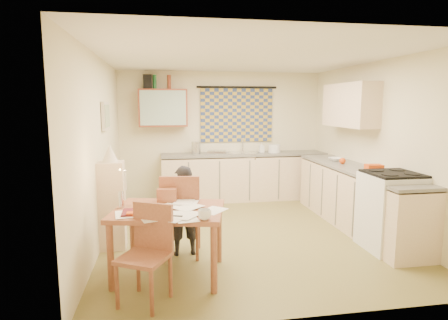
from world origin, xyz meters
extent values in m
cube|color=brown|center=(0.00, 0.00, -0.01)|extent=(4.00, 4.50, 0.02)
cube|color=white|center=(0.00, 0.00, 2.51)|extent=(4.00, 4.50, 0.02)
cube|color=beige|center=(0.00, 2.26, 1.25)|extent=(4.00, 0.02, 2.50)
cube|color=beige|center=(0.00, -2.26, 1.25)|extent=(4.00, 0.02, 2.50)
cube|color=beige|center=(-2.01, 0.00, 1.25)|extent=(0.02, 4.50, 2.50)
cube|color=beige|center=(2.01, 0.00, 1.25)|extent=(0.02, 4.50, 2.50)
cube|color=navy|center=(0.30, 2.22, 1.65)|extent=(1.45, 0.03, 1.05)
cylinder|color=black|center=(0.30, 2.20, 2.20)|extent=(1.60, 0.04, 0.04)
cube|color=maroon|center=(-1.15, 2.08, 1.80)|extent=(0.90, 0.34, 0.70)
cube|color=#99B2A5|center=(-1.15, 1.91, 1.80)|extent=(0.84, 0.02, 0.64)
cube|color=beige|center=(1.83, 0.55, 1.85)|extent=(0.34, 1.30, 0.70)
cube|color=beige|center=(-1.97, 0.40, 1.70)|extent=(0.04, 0.50, 0.40)
cube|color=#BBBBA5|center=(-1.95, 0.40, 1.70)|extent=(0.01, 0.42, 0.32)
cube|color=beige|center=(0.44, 1.95, 0.43)|extent=(3.30, 0.60, 0.86)
cube|color=#595753|center=(0.44, 1.95, 0.90)|extent=(3.30, 0.62, 0.04)
cube|color=beige|center=(1.70, 0.00, 0.43)|extent=(0.60, 2.95, 0.86)
cube|color=#595753|center=(1.70, 0.00, 0.90)|extent=(0.62, 2.95, 0.04)
cube|color=white|center=(1.70, -0.91, 0.49)|extent=(0.65, 0.65, 0.98)
cube|color=black|center=(1.70, -0.91, 0.99)|extent=(0.62, 0.62, 0.03)
cube|color=silver|center=(0.38, 1.95, 0.88)|extent=(0.67, 0.62, 0.10)
cylinder|color=silver|center=(0.41, 2.13, 1.06)|extent=(0.04, 0.04, 0.28)
cube|color=silver|center=(-0.14, 1.95, 0.95)|extent=(0.41, 0.37, 0.06)
cylinder|color=silver|center=(-0.55, 1.95, 1.04)|extent=(0.21, 0.21, 0.24)
cylinder|color=white|center=(1.01, 1.95, 1.00)|extent=(0.27, 0.27, 0.16)
imported|color=white|center=(0.76, 2.00, 1.02)|extent=(0.10, 0.10, 0.20)
imported|color=white|center=(1.70, 0.69, 0.95)|extent=(0.30, 0.30, 0.05)
cube|color=#D2440C|center=(1.70, -0.46, 0.98)|extent=(0.24, 0.19, 0.12)
sphere|color=#D2440C|center=(1.65, 0.36, 0.97)|extent=(0.10, 0.10, 0.10)
cube|color=black|center=(-1.42, 2.08, 2.28)|extent=(0.16, 0.20, 0.26)
cylinder|color=#195926|center=(-1.29, 2.08, 2.28)|extent=(0.08, 0.08, 0.26)
cylinder|color=maroon|center=(-1.03, 2.08, 2.28)|extent=(0.08, 0.08, 0.26)
cube|color=brown|center=(-1.13, -1.20, 0.72)|extent=(1.32, 1.10, 0.05)
cube|color=brown|center=(-0.97, -0.65, 0.50)|extent=(0.53, 0.53, 0.04)
cube|color=brown|center=(-1.00, -0.86, 0.78)|extent=(0.47, 0.11, 0.51)
cube|color=brown|center=(-1.38, -1.76, 0.45)|extent=(0.57, 0.57, 0.04)
cube|color=brown|center=(-1.29, -1.60, 0.70)|extent=(0.39, 0.24, 0.46)
imported|color=black|center=(-0.95, -0.66, 0.56)|extent=(0.45, 0.33, 1.13)
cube|color=beige|center=(-1.84, -0.29, 0.57)|extent=(0.32, 0.30, 1.14)
cone|color=beige|center=(-1.84, -0.29, 1.25)|extent=(0.20, 0.20, 0.22)
cube|color=brown|center=(-1.15, -0.94, 0.83)|extent=(0.23, 0.13, 0.16)
imported|color=white|center=(-0.79, -1.65, 0.80)|extent=(0.24, 0.24, 0.10)
imported|color=maroon|center=(-1.61, -1.33, 0.76)|extent=(0.20, 0.27, 0.02)
imported|color=#D2440C|center=(-1.52, -1.19, 0.76)|extent=(0.28, 0.32, 0.02)
cube|color=#D2440C|center=(-1.49, -1.42, 0.77)|extent=(0.12, 0.08, 0.04)
cube|color=black|center=(-1.06, -1.53, 0.76)|extent=(0.14, 0.09, 0.02)
cylinder|color=silver|center=(-1.64, -1.07, 0.84)|extent=(0.08, 0.08, 0.18)
cylinder|color=white|center=(-1.59, -1.02, 1.04)|extent=(0.03, 0.03, 0.22)
sphere|color=#FFCC66|center=(-1.64, -1.04, 1.16)|extent=(0.02, 0.02, 0.02)
cube|color=white|center=(-0.67, -1.35, 0.75)|extent=(0.35, 0.36, 0.00)
cube|color=white|center=(-0.97, -1.58, 0.75)|extent=(0.25, 0.32, 0.00)
cube|color=white|center=(-1.31, -1.51, 0.75)|extent=(0.29, 0.34, 0.00)
cube|color=white|center=(-1.57, -1.36, 0.76)|extent=(0.25, 0.32, 0.00)
cube|color=white|center=(-0.90, -0.97, 0.76)|extent=(0.29, 0.35, 0.00)
cube|color=white|center=(-1.15, -1.16, 0.76)|extent=(0.35, 0.36, 0.00)
cube|color=white|center=(-1.07, -1.57, 0.76)|extent=(0.35, 0.36, 0.00)
cube|color=white|center=(-1.02, -1.49, 0.76)|extent=(0.22, 0.30, 0.00)
cube|color=white|center=(-0.96, -1.51, 0.76)|extent=(0.35, 0.36, 0.00)
cube|color=white|center=(-0.92, -1.23, 0.77)|extent=(0.36, 0.36, 0.00)
cube|color=white|center=(-1.36, -1.30, 0.77)|extent=(0.24, 0.32, 0.00)
cube|color=white|center=(-0.96, -0.99, 0.77)|extent=(0.29, 0.34, 0.00)
camera|label=1|loc=(-1.19, -5.15, 1.86)|focal=30.00mm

